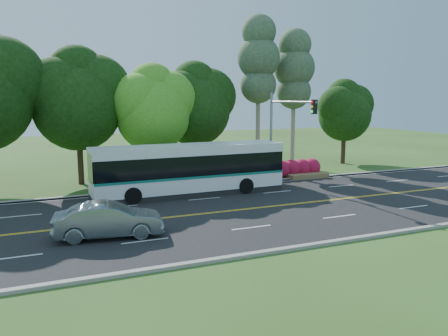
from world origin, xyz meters
name	(u,v)px	position (x,y,z in m)	size (l,w,h in m)	color
ground	(233,211)	(0.00, 0.00, 0.00)	(120.00, 120.00, 0.00)	#2E4918
road	(233,211)	(0.00, 0.00, 0.01)	(60.00, 14.00, 0.02)	black
curb_north	(194,187)	(0.00, 7.15, 0.07)	(60.00, 0.30, 0.15)	gray
curb_south	(299,247)	(0.00, -7.15, 0.07)	(60.00, 0.30, 0.15)	gray
grass_verge	(186,183)	(0.00, 9.00, 0.05)	(60.00, 4.00, 0.10)	#2E4918
lane_markings	(231,211)	(-0.09, 0.00, 0.02)	(57.60, 13.82, 0.00)	gold
tree_row	(109,96)	(-5.15, 12.13, 6.73)	(44.70, 9.10, 13.84)	black
bougainvillea_hedge	(273,170)	(7.18, 8.15, 0.72)	(9.50, 2.25, 1.50)	#A80E47
traffic_signal	(283,124)	(6.49, 5.40, 4.67)	(0.42, 6.10, 7.00)	gray
transit_bus	(189,170)	(-0.98, 5.16, 1.71)	(13.12, 3.06, 3.42)	white
sedan	(109,220)	(-7.44, -2.29, 0.85)	(1.76, 5.05, 1.66)	slate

